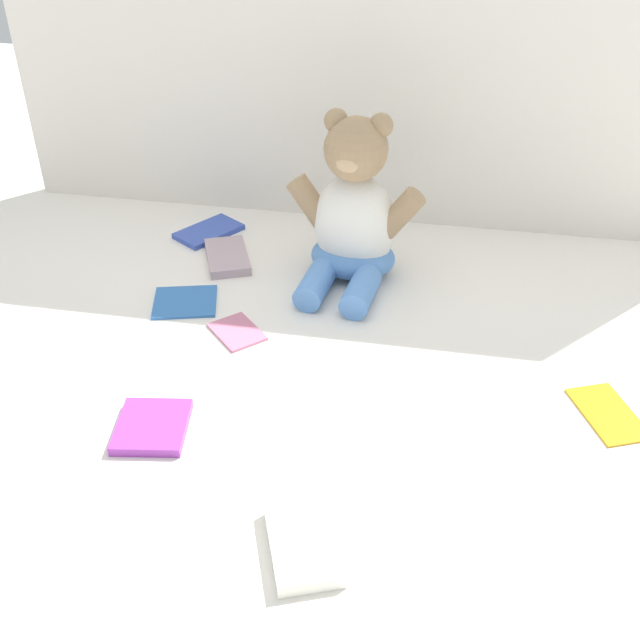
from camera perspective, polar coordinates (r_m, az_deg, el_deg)
ground_plane at (r=1.22m, az=0.76°, el=-1.27°), size 3.20×3.20×0.00m
backdrop_drape at (r=1.48m, az=4.02°, el=20.24°), size 1.44×0.03×0.71m
teddy_bear at (r=1.34m, az=2.54°, el=7.64°), size 0.25×0.23×0.30m
book_case_0 at (r=1.07m, az=-12.60°, el=-7.89°), size 0.11×0.12×0.01m
book_case_1 at (r=0.90m, az=-1.25°, el=-16.62°), size 0.12×0.14×0.02m
book_case_2 at (r=1.24m, az=-6.31°, el=-0.81°), size 0.11×0.11×0.01m
book_case_3 at (r=1.54m, az=-8.42°, el=6.65°), size 0.13×0.15×0.01m
book_case_4 at (r=1.32m, az=-10.20°, el=1.45°), size 0.13×0.12×0.01m
book_case_5 at (r=1.15m, az=21.01°, el=-6.58°), size 0.11×0.14×0.01m
book_case_6 at (r=1.44m, az=-7.04°, el=4.78°), size 0.12×0.15×0.02m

